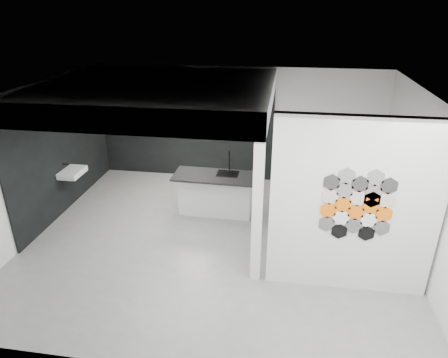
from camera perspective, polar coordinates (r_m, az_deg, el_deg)
floor at (r=7.73m, az=-1.09°, el=-8.69°), size 7.00×6.00×0.01m
partition_panel at (r=6.17m, az=17.99°, el=-4.03°), size 2.45×0.15×2.80m
bay_clad_back at (r=10.13m, az=-5.56°, el=6.78°), size 4.40×0.04×2.35m
bay_clad_left at (r=9.22m, az=-21.82°, el=3.31°), size 0.04×4.00×2.35m
bulkhead at (r=7.95m, az=-9.44°, el=11.96°), size 4.40×4.00×0.40m
corner_column at (r=6.19m, az=4.77°, el=-5.11°), size 0.16×0.16×2.35m
fascia_beam at (r=6.21m, az=-14.79°, el=8.04°), size 4.40×0.16×0.40m
wall_basin at (r=9.06m, az=-20.85°, el=0.89°), size 0.40×0.60×0.12m
display_shelf at (r=9.98m, az=-5.17°, el=7.26°), size 3.00×0.15×0.04m
kitchen_island at (r=8.45m, az=-1.20°, el=-1.99°), size 1.72×0.79×1.37m
stockpot at (r=10.23m, az=-10.80°, el=8.08°), size 0.33×0.33×0.21m
kettle at (r=9.79m, az=-0.42°, el=7.61°), size 0.23×0.23×0.15m
glass_bowl at (r=9.73m, az=2.50°, el=7.32°), size 0.17×0.17×0.10m
glass_vase at (r=9.72m, az=2.63°, el=7.43°), size 0.10×0.10×0.14m
bottle_dark at (r=10.06m, az=-7.54°, el=7.83°), size 0.05×0.05×0.14m
utensil_cup at (r=10.19m, az=-9.86°, el=7.75°), size 0.09×0.09×0.09m
hex_tile_cluster at (r=6.05m, az=18.53°, el=-3.56°), size 1.04×0.02×1.16m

